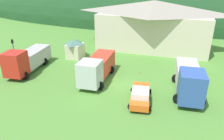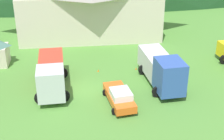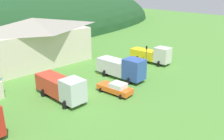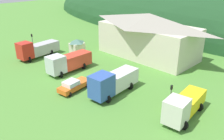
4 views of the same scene
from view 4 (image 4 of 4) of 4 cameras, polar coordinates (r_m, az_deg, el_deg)
The scene contains 13 objects.
ground_plane at distance 38.50m, azimuth -8.18°, elevation -1.78°, with size 200.00×200.00×0.00m, color #518C38.
forested_hill_backdrop at distance 83.29m, azimuth 24.51°, elevation 10.02°, with size 148.11×60.00×34.35m, color #1E4723.
depot_building at distance 47.07m, azimuth 8.80°, elevation 8.52°, with size 20.45×9.92×8.51m.
play_shed_cream at distance 49.11m, azimuth -8.51°, elevation 5.76°, with size 2.52×2.79×3.08m.
crane_truck_red at distance 48.58m, azimuth -17.89°, elevation 4.90°, with size 3.76×8.67×3.61m.
tow_truck_silver at distance 40.36m, azimuth -10.66°, elevation 1.98°, with size 3.45×8.17×3.39m.
box_truck_blue at distance 32.38m, azimuth 0.10°, elevation -2.91°, with size 3.59×8.44×3.65m.
flatbed_truck_yellow at distance 28.67m, azimuth 16.98°, elevation -8.25°, with size 3.58×8.01×3.31m.
service_pickup_orange at distance 34.21m, azimuth -9.32°, elevation -3.67°, with size 2.76×5.26×1.66m.
traffic_light_west at distance 50.71m, azimuth -18.77°, elevation 6.50°, with size 0.20×0.32×4.21m.
traffic_light_east at distance 29.20m, azimuth 14.11°, elevation -5.98°, with size 0.20×0.32×3.57m.
traffic_cone_near_pickup at distance 39.58m, azimuth -2.15°, elevation -0.83°, with size 0.36×0.36×0.56m, color orange.
traffic_cone_mid_row at distance 36.89m, azimuth 2.43°, elevation -2.72°, with size 0.36×0.36×0.49m, color orange.
Camera 4 is at (28.22, -20.64, 16.14)m, focal length 37.58 mm.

